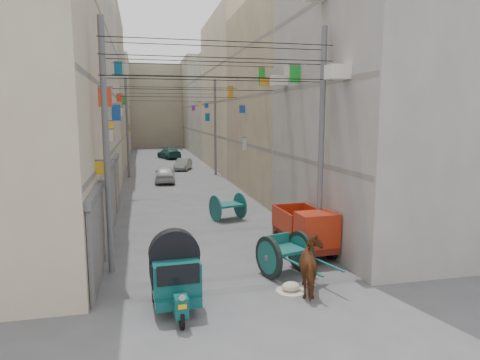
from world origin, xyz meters
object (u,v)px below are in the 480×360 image
object	(u,v)px
auto_rickshaw	(175,273)
feed_sack	(291,286)
distant_car_grey	(183,164)
horse	(313,267)
mini_truck	(308,233)
tonga_cart	(285,253)
second_cart	(228,206)
distant_car_white	(165,174)
distant_car_green	(169,153)

from	to	relation	value
auto_rickshaw	feed_sack	bearing A→B (deg)	3.26
distant_car_grey	auto_rickshaw	bearing A→B (deg)	-78.67
distant_car_grey	horse	bearing A→B (deg)	-70.91
mini_truck	distant_car_grey	xyz separation A→B (m)	(-2.01, 25.77, -0.30)
tonga_cart	mini_truck	bearing A→B (deg)	31.41
mini_truck	second_cart	bearing A→B (deg)	103.86
horse	distant_car_white	distance (m)	21.83
second_cart	horse	xyz separation A→B (m)	(0.69, -9.00, 0.08)
distant_car_grey	distant_car_white	bearing A→B (deg)	-88.75
tonga_cart	feed_sack	size ratio (longest dim) A/B	5.80
second_cart	distant_car_grey	size ratio (longest dim) A/B	0.54
tonga_cart	second_cart	distance (m)	7.52
feed_sack	distant_car_white	bearing A→B (deg)	96.43
mini_truck	distant_car_white	size ratio (longest dim) A/B	0.85
second_cart	horse	distance (m)	9.03
horse	distant_car_green	size ratio (longest dim) A/B	0.41
mini_truck	distant_car_white	distance (m)	18.98
horse	distant_car_green	distance (m)	39.95
distant_car_green	distant_car_grey	bearing A→B (deg)	77.19
mini_truck	distant_car_white	world-z (taller)	mini_truck
horse	distant_car_white	size ratio (longest dim) A/B	0.48
tonga_cart	horse	size ratio (longest dim) A/B	1.74
distant_car_white	distant_car_grey	size ratio (longest dim) A/B	1.14
auto_rickshaw	distant_car_white	distance (m)	21.79
mini_truck	distant_car_green	bearing A→B (deg)	91.33
tonga_cart	second_cart	bearing A→B (deg)	75.67
tonga_cart	distant_car_grey	distance (m)	27.37
auto_rickshaw	distant_car_green	distance (m)	40.15
feed_sack	distant_car_grey	size ratio (longest dim) A/B	0.17
tonga_cart	distant_car_white	xyz separation A→B (m)	(-2.67, 20.13, -0.06)
horse	auto_rickshaw	bearing A→B (deg)	17.38
feed_sack	distant_car_green	bearing A→B (deg)	91.34
auto_rickshaw	second_cart	world-z (taller)	auto_rickshaw
tonga_cart	feed_sack	world-z (taller)	tonga_cart
mini_truck	horse	size ratio (longest dim) A/B	1.75
second_cart	horse	size ratio (longest dim) A/B	0.97
distant_car_white	distant_car_green	distance (m)	18.37
feed_sack	horse	bearing A→B (deg)	-18.60
feed_sack	distant_car_green	distance (m)	39.74
second_cart	feed_sack	size ratio (longest dim) A/B	3.22
auto_rickshaw	second_cart	size ratio (longest dim) A/B	1.34
horse	distant_car_green	xyz separation A→B (m)	(-1.52, 39.93, -0.11)
auto_rickshaw	distant_car_grey	world-z (taller)	auto_rickshaw
tonga_cart	distant_car_green	bearing A→B (deg)	74.79
tonga_cart	distant_car_grey	bearing A→B (deg)	74.27
distant_car_green	horse	bearing A→B (deg)	76.34
distant_car_grey	distant_car_green	bearing A→B (deg)	110.27
distant_car_green	distant_car_white	bearing A→B (deg)	69.51
auto_rickshaw	horse	distance (m)	3.94
horse	mini_truck	bearing A→B (deg)	-94.02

